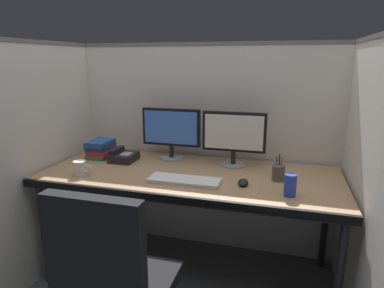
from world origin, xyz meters
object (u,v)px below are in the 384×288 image
at_px(book_stack, 101,149).
at_px(monitor_right, 234,135).
at_px(desk, 189,181).
at_px(coffee_mug, 80,168).
at_px(monitor_left, 171,130).
at_px(soda_can, 290,185).
at_px(keyboard_main, 184,180).
at_px(pen_cup, 278,173).
at_px(desk_phone, 123,156).
at_px(computer_mouse, 243,182).

bearing_deg(book_stack, monitor_right, 3.00).
xyz_separation_m(desk, coffee_mug, (-0.65, -0.22, 0.10)).
relative_size(monitor_left, soda_can, 3.52).
distance_m(keyboard_main, pen_cup, 0.57).
bearing_deg(desk_phone, computer_mouse, -15.80).
height_order(desk, pen_cup, pen_cup).
xyz_separation_m(desk, computer_mouse, (0.36, -0.12, 0.07)).
relative_size(monitor_right, book_stack, 1.92).
height_order(desk, computer_mouse, computer_mouse).
height_order(monitor_left, monitor_right, same).
height_order(desk, book_stack, book_stack).
distance_m(desk, keyboard_main, 0.17).
bearing_deg(desk, monitor_right, 44.00).
xyz_separation_m(monitor_right, desk_phone, (-0.78, -0.10, -0.18)).
bearing_deg(monitor_left, book_stack, -170.20).
relative_size(keyboard_main, soda_can, 3.52).
xyz_separation_m(soda_can, coffee_mug, (-1.27, -0.02, -0.01)).
relative_size(keyboard_main, computer_mouse, 4.48).
height_order(keyboard_main, computer_mouse, computer_mouse).
bearing_deg(book_stack, desk_phone, -13.21).
height_order(book_stack, desk_phone, book_stack).
height_order(keyboard_main, pen_cup, pen_cup).
bearing_deg(desk, pen_cup, 2.39).
xyz_separation_m(keyboard_main, coffee_mug, (-0.66, -0.06, 0.04)).
bearing_deg(monitor_right, book_stack, -177.00).
xyz_separation_m(monitor_left, pen_cup, (0.77, -0.25, -0.17)).
distance_m(computer_mouse, coffee_mug, 1.02).
height_order(monitor_right, keyboard_main, monitor_right).
bearing_deg(book_stack, coffee_mug, -76.90).
bearing_deg(book_stack, computer_mouse, -15.32).
relative_size(monitor_left, desk_phone, 2.26).
xyz_separation_m(book_stack, coffee_mug, (0.10, -0.41, -0.02)).
xyz_separation_m(monitor_right, soda_can, (0.38, -0.44, -0.15)).
height_order(monitor_right, desk_phone, monitor_right).
distance_m(monitor_right, desk_phone, 0.81).
relative_size(desk, monitor_right, 4.42).
height_order(monitor_left, soda_can, monitor_left).
relative_size(computer_mouse, desk_phone, 0.51).
bearing_deg(keyboard_main, book_stack, 155.50).
height_order(desk_phone, soda_can, soda_can).
bearing_deg(pen_cup, book_stack, 172.89).
distance_m(monitor_right, computer_mouse, 0.42).
height_order(monitor_right, book_stack, monitor_right).
xyz_separation_m(monitor_right, book_stack, (-0.99, -0.05, -0.15)).
xyz_separation_m(desk_phone, coffee_mug, (-0.11, -0.36, 0.01)).
distance_m(desk_phone, coffee_mug, 0.38).
relative_size(monitor_right, desk_phone, 2.26).
bearing_deg(computer_mouse, monitor_right, 107.95).
bearing_deg(desk_phone, monitor_left, 23.49).
relative_size(monitor_left, coffee_mug, 3.41).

